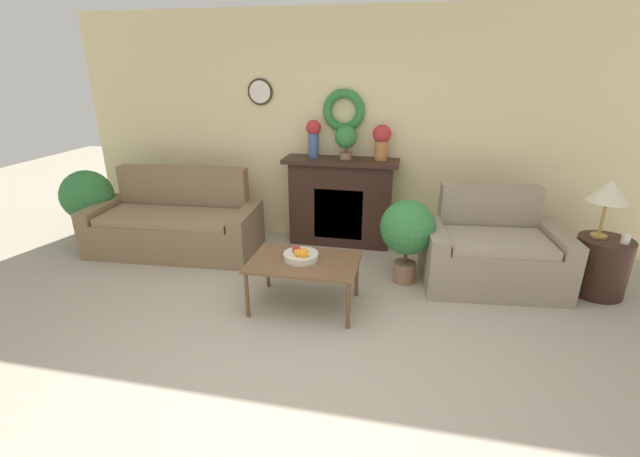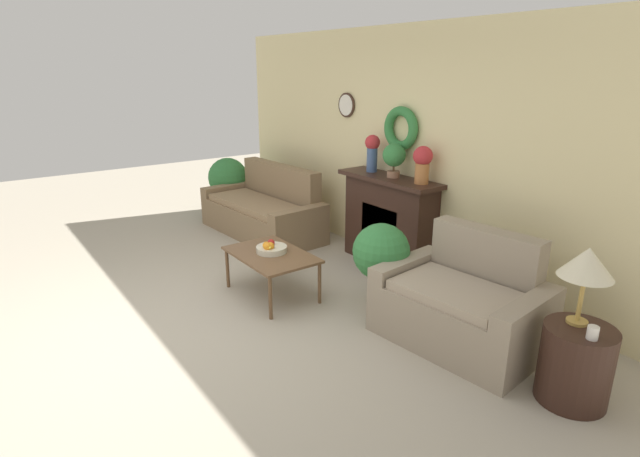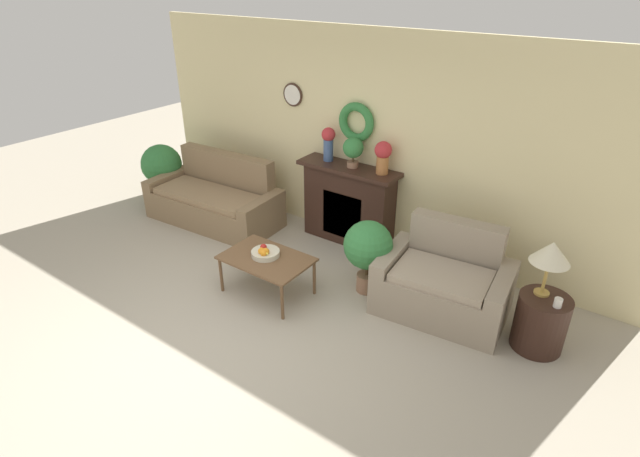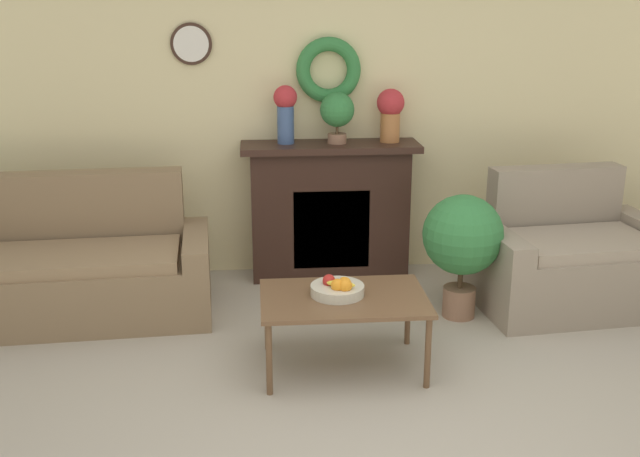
{
  "view_description": "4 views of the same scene",
  "coord_description": "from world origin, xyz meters",
  "px_view_note": "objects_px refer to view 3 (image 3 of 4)",
  "views": [
    {
      "loc": [
        0.7,
        -2.31,
        2.08
      ],
      "look_at": [
        -0.08,
        1.39,
        0.64
      ],
      "focal_mm": 24.0,
      "sensor_mm": 36.0,
      "label": 1
    },
    {
      "loc": [
        3.94,
        -1.35,
        2.25
      ],
      "look_at": [
        0.25,
        1.35,
        0.77
      ],
      "focal_mm": 28.0,
      "sensor_mm": 36.0,
      "label": 2
    },
    {
      "loc": [
        3.06,
        -2.45,
        3.28
      ],
      "look_at": [
        0.19,
        1.57,
        0.69
      ],
      "focal_mm": 28.0,
      "sensor_mm": 36.0,
      "label": 3
    },
    {
      "loc": [
        -0.63,
        -2.97,
        2.12
      ],
      "look_at": [
        -0.24,
        1.62,
        0.69
      ],
      "focal_mm": 42.0,
      "sensor_mm": 36.0,
      "label": 4
    }
  ],
  "objects_px": {
    "loveseat_right": "(444,284)",
    "side_table_by_loveseat": "(540,323)",
    "fruit_bowl": "(265,253)",
    "fireplace": "(349,204)",
    "potted_plant_floor_by_couch": "(162,166)",
    "couch_left": "(216,200)",
    "potted_plant_floor_by_loveseat": "(368,247)",
    "vase_on_mantel_left": "(328,141)",
    "mug": "(558,303)",
    "coffee_table": "(267,261)",
    "potted_plant_on_mantel": "(353,149)",
    "table_lamp": "(551,253)",
    "vase_on_mantel_right": "(383,155)"
  },
  "relations": [
    {
      "from": "couch_left",
      "to": "vase_on_mantel_left",
      "type": "xyz_separation_m",
      "value": [
        1.54,
        0.6,
        1.0
      ]
    },
    {
      "from": "loveseat_right",
      "to": "potted_plant_floor_by_loveseat",
      "type": "bearing_deg",
      "value": -174.36
    },
    {
      "from": "fireplace",
      "to": "mug",
      "type": "relative_size",
      "value": 14.96
    },
    {
      "from": "fruit_bowl",
      "to": "side_table_by_loveseat",
      "type": "relative_size",
      "value": 0.56
    },
    {
      "from": "potted_plant_floor_by_loveseat",
      "to": "vase_on_mantel_right",
      "type": "bearing_deg",
      "value": 111.89
    },
    {
      "from": "potted_plant_floor_by_couch",
      "to": "potted_plant_floor_by_loveseat",
      "type": "relative_size",
      "value": 1.04
    },
    {
      "from": "potted_plant_on_mantel",
      "to": "side_table_by_loveseat",
      "type": "bearing_deg",
      "value": -15.55
    },
    {
      "from": "mug",
      "to": "fruit_bowl",
      "type": "bearing_deg",
      "value": -165.84
    },
    {
      "from": "loveseat_right",
      "to": "side_table_by_loveseat",
      "type": "bearing_deg",
      "value": -7.15
    },
    {
      "from": "side_table_by_loveseat",
      "to": "vase_on_mantel_left",
      "type": "distance_m",
      "value": 3.24
    },
    {
      "from": "vase_on_mantel_left",
      "to": "potted_plant_floor_by_couch",
      "type": "distance_m",
      "value": 2.88
    },
    {
      "from": "loveseat_right",
      "to": "fruit_bowl",
      "type": "distance_m",
      "value": 1.95
    },
    {
      "from": "fruit_bowl",
      "to": "fireplace",
      "type": "bearing_deg",
      "value": 86.19
    },
    {
      "from": "coffee_table",
      "to": "vase_on_mantel_left",
      "type": "xyz_separation_m",
      "value": [
        -0.26,
        1.56,
        0.9
      ]
    },
    {
      "from": "coffee_table",
      "to": "table_lamp",
      "type": "height_order",
      "value": "table_lamp"
    },
    {
      "from": "potted_plant_on_mantel",
      "to": "loveseat_right",
      "type": "bearing_deg",
      "value": -23.49
    },
    {
      "from": "couch_left",
      "to": "table_lamp",
      "type": "bearing_deg",
      "value": -4.7
    },
    {
      "from": "fruit_bowl",
      "to": "potted_plant_floor_by_loveseat",
      "type": "distance_m",
      "value": 1.13
    },
    {
      "from": "couch_left",
      "to": "potted_plant_floor_by_loveseat",
      "type": "relative_size",
      "value": 2.3
    },
    {
      "from": "vase_on_mantel_right",
      "to": "potted_plant_on_mantel",
      "type": "bearing_deg",
      "value": -177.18
    },
    {
      "from": "fruit_bowl",
      "to": "coffee_table",
      "type": "bearing_deg",
      "value": -27.95
    },
    {
      "from": "coffee_table",
      "to": "potted_plant_on_mantel",
      "type": "xyz_separation_m",
      "value": [
        0.12,
        1.54,
        0.88
      ]
    },
    {
      "from": "table_lamp",
      "to": "potted_plant_floor_by_couch",
      "type": "xyz_separation_m",
      "value": [
        -5.64,
        0.13,
        -0.44
      ]
    },
    {
      "from": "fruit_bowl",
      "to": "vase_on_mantel_right",
      "type": "distance_m",
      "value": 1.83
    },
    {
      "from": "mug",
      "to": "loveseat_right",
      "type": "bearing_deg",
      "value": 174.3
    },
    {
      "from": "vase_on_mantel_right",
      "to": "mug",
      "type": "bearing_deg",
      "value": -19.78
    },
    {
      "from": "potted_plant_on_mantel",
      "to": "potted_plant_floor_by_couch",
      "type": "relative_size",
      "value": 0.42
    },
    {
      "from": "couch_left",
      "to": "loveseat_right",
      "type": "bearing_deg",
      "value": -5.38
    },
    {
      "from": "vase_on_mantel_right",
      "to": "coffee_table",
      "type": "bearing_deg",
      "value": -108.69
    },
    {
      "from": "potted_plant_on_mantel",
      "to": "fireplace",
      "type": "bearing_deg",
      "value": 164.64
    },
    {
      "from": "fireplace",
      "to": "potted_plant_floor_by_loveseat",
      "type": "xyz_separation_m",
      "value": [
        0.81,
        -0.88,
        0.02
      ]
    },
    {
      "from": "loveseat_right",
      "to": "coffee_table",
      "type": "height_order",
      "value": "loveseat_right"
    },
    {
      "from": "potted_plant_on_mantel",
      "to": "potted_plant_floor_by_loveseat",
      "type": "distance_m",
      "value": 1.37
    },
    {
      "from": "table_lamp",
      "to": "potted_plant_on_mantel",
      "type": "xyz_separation_m",
      "value": [
        -2.53,
        0.67,
        0.29
      ]
    },
    {
      "from": "vase_on_mantel_left",
      "to": "potted_plant_on_mantel",
      "type": "bearing_deg",
      "value": -2.97
    },
    {
      "from": "coffee_table",
      "to": "table_lamp",
      "type": "relative_size",
      "value": 1.75
    },
    {
      "from": "table_lamp",
      "to": "potted_plant_on_mantel",
      "type": "distance_m",
      "value": 2.64
    },
    {
      "from": "table_lamp",
      "to": "potted_plant_on_mantel",
      "type": "relative_size",
      "value": 1.45
    },
    {
      "from": "side_table_by_loveseat",
      "to": "coffee_table",
      "type": "bearing_deg",
      "value": -163.17
    },
    {
      "from": "fruit_bowl",
      "to": "table_lamp",
      "type": "relative_size",
      "value": 0.57
    },
    {
      "from": "vase_on_mantel_right",
      "to": "potted_plant_floor_by_loveseat",
      "type": "xyz_separation_m",
      "value": [
        0.36,
        -0.88,
        -0.73
      ]
    },
    {
      "from": "fruit_bowl",
      "to": "mug",
      "type": "bearing_deg",
      "value": 14.16
    },
    {
      "from": "loveseat_right",
      "to": "mug",
      "type": "height_order",
      "value": "loveseat_right"
    },
    {
      "from": "fruit_bowl",
      "to": "loveseat_right",
      "type": "bearing_deg",
      "value": 25.31
    },
    {
      "from": "loveseat_right",
      "to": "side_table_by_loveseat",
      "type": "height_order",
      "value": "loveseat_right"
    },
    {
      "from": "fruit_bowl",
      "to": "potted_plant_floor_by_couch",
      "type": "height_order",
      "value": "potted_plant_floor_by_couch"
    },
    {
      "from": "potted_plant_floor_by_couch",
      "to": "potted_plant_floor_by_loveseat",
      "type": "height_order",
      "value": "potted_plant_floor_by_couch"
    },
    {
      "from": "vase_on_mantel_left",
      "to": "fruit_bowl",
      "type": "bearing_deg",
      "value": -81.56
    },
    {
      "from": "vase_on_mantel_left",
      "to": "potted_plant_floor_by_couch",
      "type": "xyz_separation_m",
      "value": [
        -2.72,
        -0.56,
        -0.75
      ]
    },
    {
      "from": "fireplace",
      "to": "vase_on_mantel_left",
      "type": "relative_size",
      "value": 3.1
    }
  ]
}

